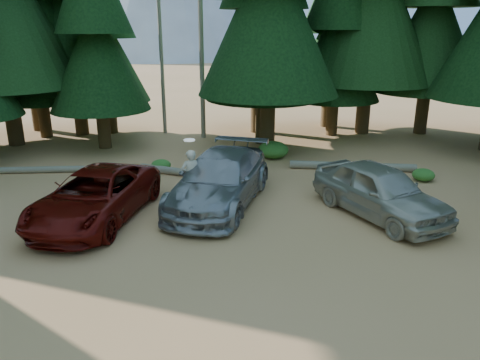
{
  "coord_description": "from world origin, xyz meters",
  "views": [
    {
      "loc": [
        -1.26,
        -9.79,
        5.75
      ],
      "look_at": [
        0.93,
        3.45,
        1.25
      ],
      "focal_mm": 35.0,
      "sensor_mm": 36.0,
      "label": 1
    }
  ],
  "objects": [
    {
      "name": "ground",
      "position": [
        0.0,
        0.0,
        0.0
      ],
      "size": [
        160.0,
        160.0,
        0.0
      ],
      "primitive_type": "plane",
      "color": "#B5844C",
      "rests_on": "ground"
    },
    {
      "name": "forest_belt_north",
      "position": [
        0.0,
        15.0,
        0.0
      ],
      "size": [
        36.0,
        7.0,
        22.0
      ],
      "primitive_type": null,
      "color": "black",
      "rests_on": "ground"
    },
    {
      "name": "snag_front",
      "position": [
        0.8,
        14.5,
        6.0
      ],
      "size": [
        0.24,
        0.24,
        12.0
      ],
      "primitive_type": "cylinder",
      "color": "slate",
      "rests_on": "ground"
    },
    {
      "name": "snag_back",
      "position": [
        -1.2,
        16.0,
        5.0
      ],
      "size": [
        0.2,
        0.2,
        10.0
      ],
      "primitive_type": "cylinder",
      "color": "slate",
      "rests_on": "ground"
    },
    {
      "name": "red_pickup",
      "position": [
        -3.45,
        4.11,
        0.76
      ],
      "size": [
        4.22,
        5.97,
        1.51
      ],
      "primitive_type": "imported",
      "rotation": [
        0.0,
        0.0,
        -0.35
      ],
      "color": "#5A0C07",
      "rests_on": "ground"
    },
    {
      "name": "silver_minivan_center",
      "position": [
        0.48,
        4.76,
        0.85
      ],
      "size": [
        4.63,
        6.34,
        1.71
      ],
      "primitive_type": "imported",
      "rotation": [
        0.0,
        0.0,
        -0.43
      ],
      "color": "#919398",
      "rests_on": "ground"
    },
    {
      "name": "silver_minivan_right",
      "position": [
        5.26,
        2.97,
        0.82
      ],
      "size": [
        3.39,
        5.21,
        1.65
      ],
      "primitive_type": "imported",
      "rotation": [
        0.0,
        0.0,
        0.33
      ],
      "color": "#B6B2A2",
      "rests_on": "ground"
    },
    {
      "name": "frisbee_player",
      "position": [
        -0.5,
        4.5,
        1.12
      ],
      "size": [
        0.72,
        0.57,
        2.07
      ],
      "rotation": [
        0.0,
        0.0,
        3.41
      ],
      "color": "beige",
      "rests_on": "ground"
    },
    {
      "name": "log_left",
      "position": [
        -6.34,
        9.39,
        0.13
      ],
      "size": [
        3.64,
        0.61,
        0.26
      ],
      "primitive_type": "cylinder",
      "rotation": [
        0.0,
        1.57,
        -0.1
      ],
      "color": "slate",
      "rests_on": "ground"
    },
    {
      "name": "log_mid",
      "position": [
        -0.68,
        8.05,
        0.15
      ],
      "size": [
        3.31,
        2.18,
        0.3
      ],
      "primitive_type": "cylinder",
      "rotation": [
        0.0,
        1.57,
        -0.55
      ],
      "color": "slate",
      "rests_on": "ground"
    },
    {
      "name": "log_right",
      "position": [
        6.33,
        7.67,
        0.16
      ],
      "size": [
        5.02,
        1.72,
        0.33
      ],
      "primitive_type": "cylinder",
      "rotation": [
        0.0,
        1.57,
        -0.28
      ],
      "color": "slate",
      "rests_on": "ground"
    },
    {
      "name": "shrub_left",
      "position": [
        -1.46,
        8.93,
        0.22
      ],
      "size": [
        0.81,
        0.81,
        0.45
      ],
      "primitive_type": "ellipsoid",
      "color": "#1A591D",
      "rests_on": "ground"
    },
    {
      "name": "shrub_center_left",
      "position": [
        1.33,
        8.52,
        0.38
      ],
      "size": [
        1.36,
        1.36,
        0.75
      ],
      "primitive_type": "ellipsoid",
      "color": "#1A591D",
      "rests_on": "ground"
    },
    {
      "name": "shrub_center_right",
      "position": [
        1.21,
        8.72,
        0.26
      ],
      "size": [
        0.95,
        0.95,
        0.53
      ],
      "primitive_type": "ellipsoid",
      "color": "#1A591D",
      "rests_on": "ground"
    },
    {
      "name": "shrub_right",
      "position": [
        5.69,
        6.34,
        0.33
      ],
      "size": [
        1.21,
        1.21,
        0.67
      ],
      "primitive_type": "ellipsoid",
      "color": "#1A591D",
      "rests_on": "ground"
    },
    {
      "name": "shrub_far_right",
      "position": [
        3.53,
        10.0,
        0.38
      ],
      "size": [
        1.37,
        1.37,
        0.75
      ],
      "primitive_type": "ellipsoid",
      "color": "#1A591D",
      "rests_on": "ground"
    },
    {
      "name": "shrub_edge_east",
      "position": [
        8.5,
        5.92,
        0.23
      ],
      "size": [
        0.84,
        0.84,
        0.46
      ],
      "primitive_type": "ellipsoid",
      "color": "#1A591D",
      "rests_on": "ground"
    }
  ]
}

